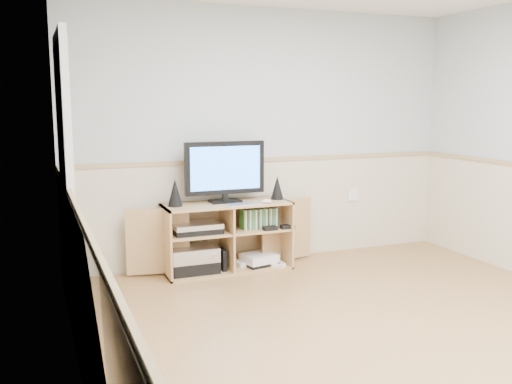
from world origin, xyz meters
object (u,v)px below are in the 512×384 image
media_cabinet (225,235)px  game_consoles (258,260)px  monitor (225,170)px  keyboard (244,204)px

media_cabinet → game_consoles: (0.31, -0.07, -0.26)m
monitor → keyboard: 0.38m
media_cabinet → monitor: 0.63m
media_cabinet → keyboard: size_ratio=5.97×
keyboard → game_consoles: 0.63m
monitor → keyboard: (0.12, -0.19, -0.31)m
media_cabinet → game_consoles: media_cabinet is taller
monitor → game_consoles: bearing=-11.1°
game_consoles → keyboard: bearing=-145.4°
monitor → keyboard: monitor is taller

